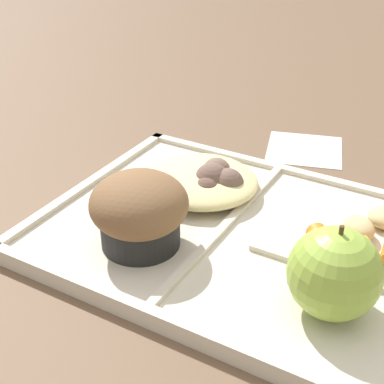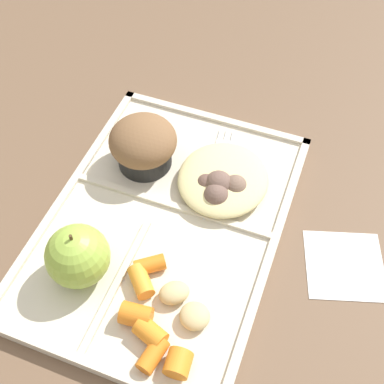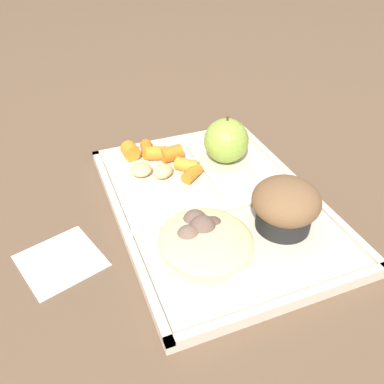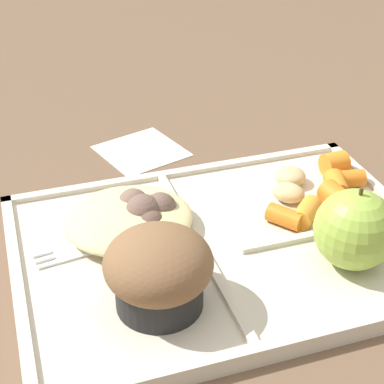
# 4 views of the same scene
# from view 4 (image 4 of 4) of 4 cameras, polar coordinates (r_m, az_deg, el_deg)

# --- Properties ---
(ground) EXTENTS (6.00, 6.00, 0.00)m
(ground) POSITION_cam_4_polar(r_m,az_deg,el_deg) (0.61, 2.92, -5.64)
(ground) COLOR brown
(lunch_tray) EXTENTS (0.40, 0.29, 0.02)m
(lunch_tray) POSITION_cam_4_polar(r_m,az_deg,el_deg) (0.60, 2.98, -5.15)
(lunch_tray) COLOR beige
(lunch_tray) RESTS_ON ground
(green_apple) EXTENTS (0.07, 0.07, 0.08)m
(green_apple) POSITION_cam_4_polar(r_m,az_deg,el_deg) (0.57, 14.73, -3.35)
(green_apple) COLOR #93B742
(green_apple) RESTS_ON lunch_tray
(bran_muffin) EXTENTS (0.09, 0.09, 0.07)m
(bran_muffin) POSITION_cam_4_polar(r_m,az_deg,el_deg) (0.51, -3.09, -7.24)
(bran_muffin) COLOR black
(bran_muffin) RESTS_ON lunch_tray
(carrot_slice_near_corner) EXTENTS (0.03, 0.04, 0.02)m
(carrot_slice_near_corner) POSITION_cam_4_polar(r_m,az_deg,el_deg) (0.68, 13.12, 0.57)
(carrot_slice_near_corner) COLOR orange
(carrot_slice_near_corner) RESTS_ON lunch_tray
(carrot_slice_center) EXTENTS (0.03, 0.04, 0.03)m
(carrot_slice_center) POSITION_cam_4_polar(r_m,az_deg,el_deg) (0.66, 13.14, -0.51)
(carrot_slice_center) COLOR orange
(carrot_slice_center) RESTS_ON lunch_tray
(carrot_slice_tilted) EXTENTS (0.04, 0.04, 0.02)m
(carrot_slice_tilted) POSITION_cam_4_polar(r_m,az_deg,el_deg) (0.62, 8.56, -2.29)
(carrot_slice_tilted) COLOR orange
(carrot_slice_tilted) RESTS_ON lunch_tray
(carrot_slice_large) EXTENTS (0.03, 0.03, 0.03)m
(carrot_slice_large) POSITION_cam_4_polar(r_m,az_deg,el_deg) (0.72, 12.98, 2.54)
(carrot_slice_large) COLOR orange
(carrot_slice_large) RESTS_ON lunch_tray
(carrot_slice_small) EXTENTS (0.04, 0.03, 0.02)m
(carrot_slice_small) POSITION_cam_4_polar(r_m,az_deg,el_deg) (0.70, 14.08, 1.17)
(carrot_slice_small) COLOR orange
(carrot_slice_small) RESTS_ON lunch_tray
(carrot_slice_back) EXTENTS (0.04, 0.04, 0.02)m
(carrot_slice_back) POSITION_cam_4_polar(r_m,az_deg,el_deg) (0.63, 10.50, -1.86)
(carrot_slice_back) COLOR orange
(carrot_slice_back) RESTS_ON lunch_tray
(potato_chunk_wedge) EXTENTS (0.04, 0.05, 0.02)m
(potato_chunk_wedge) POSITION_cam_4_polar(r_m,az_deg,el_deg) (0.66, 8.87, -0.06)
(potato_chunk_wedge) COLOR tan
(potato_chunk_wedge) RESTS_ON lunch_tray
(potato_chunk_golden) EXTENTS (0.04, 0.04, 0.02)m
(potato_chunk_golden) POSITION_cam_4_polar(r_m,az_deg,el_deg) (0.69, 9.05, 1.46)
(potato_chunk_golden) COLOR tan
(potato_chunk_golden) RESTS_ON lunch_tray
(egg_noodle_pile) EXTENTS (0.13, 0.12, 0.03)m
(egg_noodle_pile) POSITION_cam_4_polar(r_m,az_deg,el_deg) (0.61, -5.87, -2.49)
(egg_noodle_pile) COLOR beige
(egg_noodle_pile) RESTS_ON lunch_tray
(meatball_side) EXTENTS (0.03, 0.03, 0.03)m
(meatball_side) POSITION_cam_4_polar(r_m,az_deg,el_deg) (0.63, -5.42, -1.12)
(meatball_side) COLOR #755B4C
(meatball_side) RESTS_ON lunch_tray
(meatball_center) EXTENTS (0.03, 0.03, 0.03)m
(meatball_center) POSITION_cam_4_polar(r_m,az_deg,el_deg) (0.62, -2.94, -1.58)
(meatball_center) COLOR brown
(meatball_center) RESTS_ON lunch_tray
(meatball_back) EXTENTS (0.04, 0.04, 0.04)m
(meatball_back) POSITION_cam_4_polar(r_m,az_deg,el_deg) (0.61, -4.47, -1.89)
(meatball_back) COLOR brown
(meatball_back) RESTS_ON lunch_tray
(meatball_front) EXTENTS (0.03, 0.03, 0.03)m
(meatball_front) POSITION_cam_4_polar(r_m,az_deg,el_deg) (0.60, -3.81, -2.97)
(meatball_front) COLOR brown
(meatball_front) RESTS_ON lunch_tray
(plastic_fork) EXTENTS (0.16, 0.04, 0.00)m
(plastic_fork) POSITION_cam_4_polar(r_m,az_deg,el_deg) (0.60, -8.48, -4.78)
(plastic_fork) COLOR white
(plastic_fork) RESTS_ON lunch_tray
(paper_napkin) EXTENTS (0.12, 0.12, 0.00)m
(paper_napkin) POSITION_cam_4_polar(r_m,az_deg,el_deg) (0.78, -4.69, 3.81)
(paper_napkin) COLOR white
(paper_napkin) RESTS_ON ground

